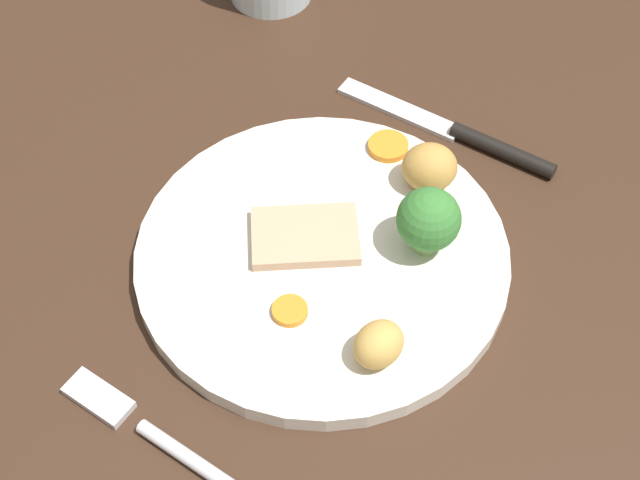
{
  "coord_description": "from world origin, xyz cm",
  "views": [
    {
      "loc": [
        -28.38,
        -20.32,
        54.77
      ],
      "look_at": [
        3.41,
        0.17,
        6.0
      ],
      "focal_mm": 51.19,
      "sensor_mm": 36.0,
      "label": 1
    }
  ],
  "objects_px": {
    "roast_potato_left": "(430,167)",
    "carrot_coin_front": "(290,311)",
    "meat_slice_main": "(305,236)",
    "roast_potato_right": "(379,344)",
    "carrot_coin_back": "(388,146)",
    "dinner_plate": "(320,255)",
    "fork": "(158,437)",
    "broccoli_floret": "(429,220)",
    "knife": "(463,135)"
  },
  "relations": [
    {
      "from": "fork",
      "to": "carrot_coin_back",
      "type": "bearing_deg",
      "value": -88.76
    },
    {
      "from": "dinner_plate",
      "to": "fork",
      "type": "relative_size",
      "value": 1.69
    },
    {
      "from": "roast_potato_left",
      "to": "carrot_coin_back",
      "type": "height_order",
      "value": "roast_potato_left"
    },
    {
      "from": "carrot_coin_front",
      "to": "carrot_coin_back",
      "type": "bearing_deg",
      "value": 7.12
    },
    {
      "from": "fork",
      "to": "knife",
      "type": "distance_m",
      "value": 0.33
    },
    {
      "from": "meat_slice_main",
      "to": "roast_potato_left",
      "type": "bearing_deg",
      "value": -26.73
    },
    {
      "from": "roast_potato_left",
      "to": "fork",
      "type": "height_order",
      "value": "roast_potato_left"
    },
    {
      "from": "knife",
      "to": "roast_potato_left",
      "type": "bearing_deg",
      "value": 93.13
    },
    {
      "from": "roast_potato_left",
      "to": "roast_potato_right",
      "type": "distance_m",
      "value": 0.15
    },
    {
      "from": "dinner_plate",
      "to": "carrot_coin_back",
      "type": "height_order",
      "value": "carrot_coin_back"
    },
    {
      "from": "dinner_plate",
      "to": "roast_potato_left",
      "type": "bearing_deg",
      "value": -19.61
    },
    {
      "from": "meat_slice_main",
      "to": "carrot_coin_back",
      "type": "height_order",
      "value": "meat_slice_main"
    },
    {
      "from": "broccoli_floret",
      "to": "meat_slice_main",
      "type": "bearing_deg",
      "value": 118.62
    },
    {
      "from": "fork",
      "to": "knife",
      "type": "xyz_separation_m",
      "value": [
        0.33,
        -0.04,
        0.0
      ]
    },
    {
      "from": "roast_potato_left",
      "to": "fork",
      "type": "bearing_deg",
      "value": 170.81
    },
    {
      "from": "fork",
      "to": "roast_potato_left",
      "type": "bearing_deg",
      "value": -97.81
    },
    {
      "from": "dinner_plate",
      "to": "knife",
      "type": "distance_m",
      "value": 0.16
    },
    {
      "from": "meat_slice_main",
      "to": "roast_potato_right",
      "type": "distance_m",
      "value": 0.1
    },
    {
      "from": "fork",
      "to": "roast_potato_right",
      "type": "bearing_deg",
      "value": -125.08
    },
    {
      "from": "broccoli_floret",
      "to": "roast_potato_left",
      "type": "bearing_deg",
      "value": 26.93
    },
    {
      "from": "roast_potato_left",
      "to": "broccoli_floret",
      "type": "xyz_separation_m",
      "value": [
        -0.05,
        -0.03,
        0.01
      ]
    },
    {
      "from": "carrot_coin_back",
      "to": "knife",
      "type": "height_order",
      "value": "carrot_coin_back"
    },
    {
      "from": "meat_slice_main",
      "to": "broccoli_floret",
      "type": "xyz_separation_m",
      "value": [
        0.04,
        -0.07,
        0.02
      ]
    },
    {
      "from": "carrot_coin_back",
      "to": "roast_potato_left",
      "type": "bearing_deg",
      "value": -109.09
    },
    {
      "from": "roast_potato_left",
      "to": "dinner_plate",
      "type": "bearing_deg",
      "value": 160.39
    },
    {
      "from": "dinner_plate",
      "to": "roast_potato_right",
      "type": "height_order",
      "value": "roast_potato_right"
    },
    {
      "from": "roast_potato_right",
      "to": "fork",
      "type": "relative_size",
      "value": 0.23
    },
    {
      "from": "dinner_plate",
      "to": "carrot_coin_back",
      "type": "relative_size",
      "value": 8.52
    },
    {
      "from": "carrot_coin_front",
      "to": "broccoli_floret",
      "type": "xyz_separation_m",
      "value": [
        0.1,
        -0.05,
        0.03
      ]
    },
    {
      "from": "carrot_coin_front",
      "to": "roast_potato_right",
      "type": "bearing_deg",
      "value": -87.32
    },
    {
      "from": "dinner_plate",
      "to": "roast_potato_left",
      "type": "xyz_separation_m",
      "value": [
        0.09,
        -0.03,
        0.02
      ]
    },
    {
      "from": "broccoli_floret",
      "to": "knife",
      "type": "relative_size",
      "value": 0.28
    },
    {
      "from": "roast_potato_left",
      "to": "fork",
      "type": "distance_m",
      "value": 0.26
    },
    {
      "from": "meat_slice_main",
      "to": "fork",
      "type": "relative_size",
      "value": 0.48
    },
    {
      "from": "roast_potato_left",
      "to": "carrot_coin_front",
      "type": "relative_size",
      "value": 1.69
    },
    {
      "from": "knife",
      "to": "fork",
      "type": "bearing_deg",
      "value": 83.1
    },
    {
      "from": "meat_slice_main",
      "to": "roast_potato_right",
      "type": "bearing_deg",
      "value": -120.63
    },
    {
      "from": "roast_potato_left",
      "to": "carrot_coin_front",
      "type": "distance_m",
      "value": 0.15
    },
    {
      "from": "broccoli_floret",
      "to": "knife",
      "type": "height_order",
      "value": "broccoli_floret"
    },
    {
      "from": "carrot_coin_back",
      "to": "broccoli_floret",
      "type": "xyz_separation_m",
      "value": [
        -0.07,
        -0.07,
        0.03
      ]
    },
    {
      "from": "carrot_coin_back",
      "to": "fork",
      "type": "distance_m",
      "value": 0.27
    },
    {
      "from": "roast_potato_left",
      "to": "knife",
      "type": "relative_size",
      "value": 0.22
    },
    {
      "from": "roast_potato_right",
      "to": "carrot_coin_back",
      "type": "xyz_separation_m",
      "value": [
        0.16,
        0.08,
        -0.01
      ]
    },
    {
      "from": "carrot_coin_front",
      "to": "knife",
      "type": "height_order",
      "value": "carrot_coin_front"
    },
    {
      "from": "roast_potato_left",
      "to": "roast_potato_right",
      "type": "xyz_separation_m",
      "value": [
        -0.14,
        -0.04,
        -0.0
      ]
    },
    {
      "from": "broccoli_floret",
      "to": "fork",
      "type": "bearing_deg",
      "value": 161.77
    },
    {
      "from": "roast_potato_left",
      "to": "carrot_coin_back",
      "type": "distance_m",
      "value": 0.05
    },
    {
      "from": "meat_slice_main",
      "to": "broccoli_floret",
      "type": "height_order",
      "value": "broccoli_floret"
    },
    {
      "from": "broccoli_floret",
      "to": "fork",
      "type": "xyz_separation_m",
      "value": [
        -0.21,
        0.07,
        -0.04
      ]
    },
    {
      "from": "roast_potato_right",
      "to": "carrot_coin_back",
      "type": "bearing_deg",
      "value": 28.06
    }
  ]
}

